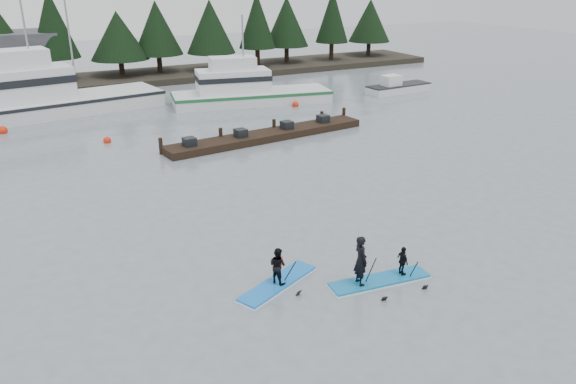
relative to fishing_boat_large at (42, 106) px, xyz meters
name	(u,v)px	position (x,y,z in m)	size (l,w,h in m)	color
ground	(365,274)	(7.83, -31.01, -0.72)	(160.00, 160.00, 0.00)	slate
far_shore	(117,79)	(7.83, 10.99, -0.42)	(70.00, 8.00, 0.60)	#2D281E
treeline	(118,82)	(7.83, 10.99, -0.72)	(60.00, 4.00, 8.00)	black
fishing_boat_large	(42,106)	(0.00, 0.00, 0.00)	(17.23, 7.06, 9.55)	silver
fishing_boat_medium	(248,97)	(15.34, -3.48, -0.18)	(13.24, 6.03, 7.84)	silver
skiff	(398,88)	(29.16, -5.63, -0.36)	(6.16, 1.85, 0.72)	silver
floating_dock	(268,135)	(12.30, -13.61, -0.48)	(14.02, 1.87, 0.47)	black
buoy_b	(107,143)	(2.85, -9.62, -0.72)	(0.49, 0.49, 0.49)	red
buoy_c	(296,106)	(18.35, -6.19, -0.72)	(0.52, 0.52, 0.52)	red
buoy_a	(3,133)	(-2.95, -4.06, -0.72)	(0.61, 0.61, 0.61)	red
paddleboard_solo	(278,274)	(4.69, -30.22, -0.26)	(3.46, 2.17, 1.87)	blue
paddleboard_duo	(375,268)	(7.75, -31.68, -0.11)	(3.74, 1.39, 2.45)	#1271AB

